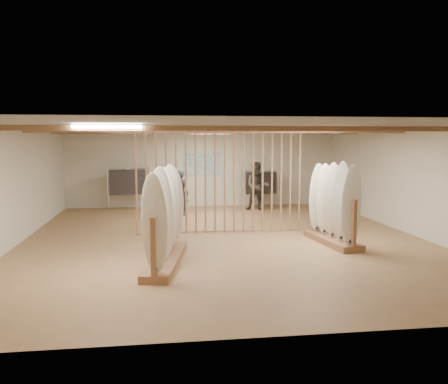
{
  "coord_description": "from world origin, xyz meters",
  "views": [
    {
      "loc": [
        -1.62,
        -11.69,
        2.53
      ],
      "look_at": [
        0.0,
        0.0,
        1.2
      ],
      "focal_mm": 38.0,
      "sensor_mm": 36.0,
      "label": 1
    }
  ],
  "objects": [
    {
      "name": "floor",
      "position": [
        0.0,
        0.0,
        0.0
      ],
      "size": [
        12.0,
        12.0,
        0.0
      ],
      "primitive_type": "plane",
      "color": "#A4794F",
      "rests_on": "ground"
    },
    {
      "name": "ceiling",
      "position": [
        0.0,
        0.0,
        2.8
      ],
      "size": [
        12.0,
        12.0,
        0.0
      ],
      "primitive_type": "plane",
      "rotation": [
        3.14,
        0.0,
        0.0
      ],
      "color": "gray",
      "rests_on": "ground"
    },
    {
      "name": "wall_back",
      "position": [
        0.0,
        6.0,
        1.4
      ],
      "size": [
        12.0,
        0.0,
        12.0
      ],
      "primitive_type": "plane",
      "rotation": [
        1.57,
        0.0,
        0.0
      ],
      "color": "silver",
      "rests_on": "ground"
    },
    {
      "name": "wall_front",
      "position": [
        0.0,
        -6.0,
        1.4
      ],
      "size": [
        12.0,
        0.0,
        12.0
      ],
      "primitive_type": "plane",
      "rotation": [
        -1.57,
        0.0,
        0.0
      ],
      "color": "silver",
      "rests_on": "ground"
    },
    {
      "name": "wall_left",
      "position": [
        -5.0,
        0.0,
        1.4
      ],
      "size": [
        0.0,
        12.0,
        12.0
      ],
      "primitive_type": "plane",
      "rotation": [
        1.57,
        0.0,
        1.57
      ],
      "color": "silver",
      "rests_on": "ground"
    },
    {
      "name": "wall_right",
      "position": [
        5.0,
        0.0,
        1.4
      ],
      "size": [
        0.0,
        12.0,
        12.0
      ],
      "primitive_type": "plane",
      "rotation": [
        1.57,
        0.0,
        -1.57
      ],
      "color": "silver",
      "rests_on": "ground"
    },
    {
      "name": "ceiling_slats",
      "position": [
        0.0,
        0.0,
        2.72
      ],
      "size": [
        9.5,
        6.12,
        0.1
      ],
      "primitive_type": "cube",
      "color": "#936543",
      "rests_on": "ground"
    },
    {
      "name": "light_panels",
      "position": [
        0.0,
        0.0,
        2.74
      ],
      "size": [
        1.2,
        0.35,
        0.06
      ],
      "primitive_type": "cube",
      "color": "white",
      "rests_on": "ground"
    },
    {
      "name": "bamboo_partition",
      "position": [
        0.0,
        0.8,
        1.4
      ],
      "size": [
        4.45,
        0.05,
        2.78
      ],
      "color": "#A4764F",
      "rests_on": "ground"
    },
    {
      "name": "poster",
      "position": [
        0.0,
        5.98,
        1.6
      ],
      "size": [
        1.4,
        0.03,
        0.9
      ],
      "primitive_type": "cube",
      "color": "#3780C0",
      "rests_on": "ground"
    },
    {
      "name": "rack_left",
      "position": [
        -1.5,
        -2.22,
        0.68
      ],
      "size": [
        1.02,
        2.87,
        1.97
      ],
      "rotation": [
        0.0,
        0.0,
        -0.17
      ],
      "color": "#936543",
      "rests_on": "floor"
    },
    {
      "name": "rack_right",
      "position": [
        2.53,
        -0.87,
        0.68
      ],
      "size": [
        0.8,
        2.14,
        1.99
      ],
      "rotation": [
        0.0,
        0.0,
        0.12
      ],
      "color": "#936543",
      "rests_on": "floor"
    },
    {
      "name": "clothing_rack_a",
      "position": [
        -2.69,
        5.4,
        1.0
      ],
      "size": [
        1.43,
        0.42,
        1.53
      ],
      "rotation": [
        0.0,
        0.0,
        0.05
      ],
      "color": "silver",
      "rests_on": "floor"
    },
    {
      "name": "clothing_rack_b",
      "position": [
        2.09,
        5.4,
        0.91
      ],
      "size": [
        1.28,
        0.56,
        1.39
      ],
      "rotation": [
        0.0,
        0.0,
        0.2
      ],
      "color": "silver",
      "rests_on": "floor"
    },
    {
      "name": "shopper_a",
      "position": [
        -0.91,
        3.86,
        0.86
      ],
      "size": [
        0.75,
        0.7,
        1.71
      ],
      "primitive_type": "imported",
      "rotation": [
        0.0,
        0.0,
        2.56
      ],
      "color": "#27252D",
      "rests_on": "floor"
    },
    {
      "name": "shopper_b",
      "position": [
        1.85,
        4.7,
        0.97
      ],
      "size": [
        1.1,
        0.95,
        1.94
      ],
      "primitive_type": "imported",
      "rotation": [
        0.0,
        0.0,
        -0.26
      ],
      "color": "#39352C",
      "rests_on": "floor"
    }
  ]
}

